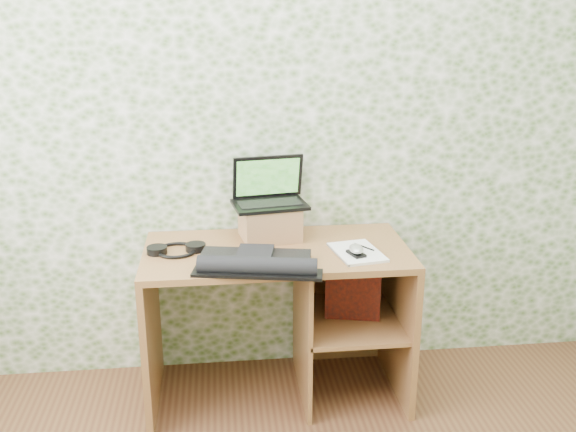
{
  "coord_description": "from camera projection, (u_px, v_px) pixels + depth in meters",
  "views": [
    {
      "loc": [
        -0.25,
        -1.26,
        1.8
      ],
      "look_at": [
        0.05,
        1.39,
        0.92
      ],
      "focal_mm": 40.0,
      "sensor_mm": 36.0,
      "label": 1
    }
  ],
  "objects": [
    {
      "name": "wall_back",
      "position": [
        270.0,
        117.0,
        3.03
      ],
      "size": [
        3.5,
        0.0,
        3.5
      ],
      "primitive_type": "plane",
      "rotation": [
        1.57,
        0.0,
        0.0
      ],
      "color": "white",
      "rests_on": "ground"
    },
    {
      "name": "desk",
      "position": [
        293.0,
        299.0,
        3.02
      ],
      "size": [
        1.2,
        0.6,
        0.75
      ],
      "color": "brown",
      "rests_on": "floor"
    },
    {
      "name": "riser",
      "position": [
        270.0,
        222.0,
        3.02
      ],
      "size": [
        0.29,
        0.26,
        0.16
      ],
      "primitive_type": "cube",
      "rotation": [
        0.0,
        0.0,
        0.15
      ],
      "color": "#926341",
      "rests_on": "desk"
    },
    {
      "name": "laptop",
      "position": [
        269.0,
        193.0,
        3.01
      ],
      "size": [
        0.37,
        0.28,
        0.22
      ],
      "rotation": [
        0.0,
        0.0,
        0.15
      ],
      "color": "black",
      "rests_on": "riser"
    },
    {
      "name": "keyboard",
      "position": [
        256.0,
        262.0,
        2.69
      ],
      "size": [
        0.55,
        0.36,
        0.07
      ],
      "rotation": [
        0.0,
        0.0,
        -0.19
      ],
      "color": "black",
      "rests_on": "desk"
    },
    {
      "name": "headphones",
      "position": [
        177.0,
        249.0,
        2.87
      ],
      "size": [
        0.26,
        0.21,
        0.03
      ],
      "rotation": [
        0.0,
        0.0,
        0.11
      ],
      "color": "black",
      "rests_on": "desk"
    },
    {
      "name": "notepad",
      "position": [
        357.0,
        252.0,
        2.85
      ],
      "size": [
        0.23,
        0.3,
        0.01
      ],
      "primitive_type": "cube",
      "rotation": [
        0.0,
        0.0,
        0.17
      ],
      "color": "white",
      "rests_on": "desk"
    },
    {
      "name": "mouse",
      "position": [
        356.0,
        251.0,
        2.8
      ],
      "size": [
        0.09,
        0.11,
        0.03
      ],
      "primitive_type": "ellipsoid",
      "rotation": [
        0.0,
        0.0,
        0.34
      ],
      "color": "silver",
      "rests_on": "notepad"
    },
    {
      "name": "pen",
      "position": [
        364.0,
        247.0,
        2.88
      ],
      "size": [
        0.07,
        0.1,
        0.01
      ],
      "primitive_type": "cylinder",
      "rotation": [
        1.57,
        0.0,
        0.62
      ],
      "color": "black",
      "rests_on": "notepad"
    },
    {
      "name": "red_box",
      "position": [
        353.0,
        287.0,
        3.01
      ],
      "size": [
        0.27,
        0.14,
        0.31
      ],
      "primitive_type": "cube",
      "rotation": [
        0.0,
        0.0,
        -0.23
      ],
      "color": "maroon",
      "rests_on": "desk"
    }
  ]
}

